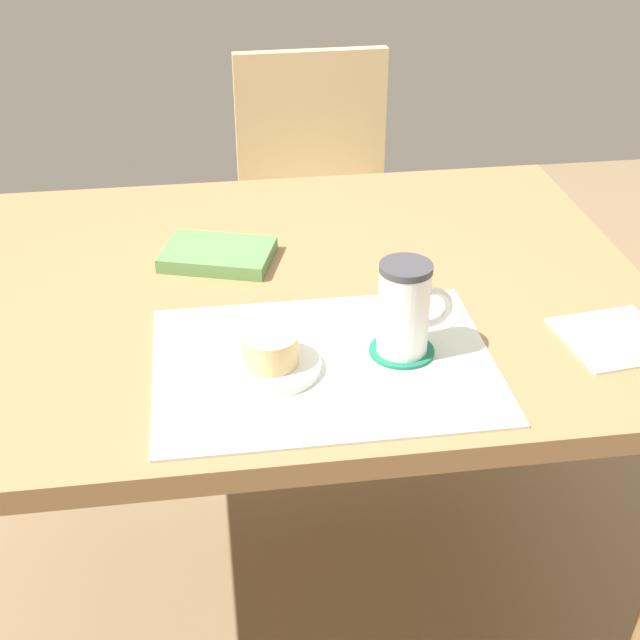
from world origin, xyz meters
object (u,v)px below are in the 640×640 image
dining_table (287,323)px  small_book (218,255)px  wooden_chair (319,215)px  coffee_mug (405,308)px  pastry (270,348)px  pastry_plate (270,366)px

dining_table → small_book: size_ratio=6.52×
wooden_chair → coffee_mug: size_ratio=6.33×
dining_table → pastry: pastry is taller
dining_table → small_book: (-0.11, 0.10, 0.09)m
pastry_plate → pastry: size_ratio=1.78×
wooden_chair → small_book: (-0.27, -0.71, 0.27)m
wooden_chair → pastry: size_ratio=10.85×
wooden_chair → pastry_plate: 1.11m
dining_table → pastry_plate: (-0.05, -0.24, 0.08)m
pastry_plate → pastry: 0.03m
small_book → wooden_chair: bearing=86.9°
pastry_plate → pastry: (0.00, 0.00, 0.03)m
pastry → small_book: 0.35m
wooden_chair → coffee_mug: bearing=87.5°
pastry_plate → pastry: pastry is taller
dining_table → pastry: bearing=-101.2°
coffee_mug → small_book: (-0.25, 0.33, -0.06)m
pastry → coffee_mug: 0.20m
dining_table → coffee_mug: bearing=-58.1°
pastry → coffee_mug: size_ratio=0.58×
pastry → dining_table: bearing=78.8°
coffee_mug → dining_table: bearing=121.9°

